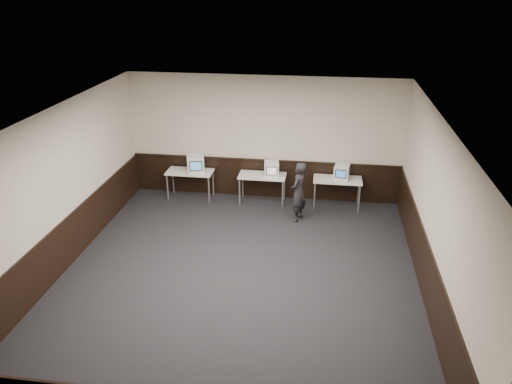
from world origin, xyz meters
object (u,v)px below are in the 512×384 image
emac_center (272,169)px  desk_right (337,182)px  desk_left (190,174)px  person (298,192)px  emac_left (195,164)px  desk_center (262,178)px  emac_right (342,172)px

emac_center → desk_right: bearing=-6.3°
desk_left → person: (2.87, -0.90, 0.05)m
desk_right → emac_left: (-3.64, -0.01, 0.29)m
desk_left → desk_center: same height
desk_right → emac_center: bearing=-179.6°
desk_right → person: 1.29m
emac_center → emac_right: (1.75, 0.04, -0.00)m
emac_center → emac_right: 1.75m
desk_center → emac_center: emac_center is taller
desk_left → emac_center: bearing=-0.3°
person → desk_left: bearing=-89.7°
emac_left → desk_left: bearing=160.1°
emac_center → person: (0.74, -0.89, -0.20)m
desk_left → emac_right: 3.90m
desk_right → person: person is taller
desk_left → emac_left: bearing=-2.7°
desk_center → emac_center: 0.35m
desk_right → emac_right: size_ratio=2.79×
desk_left → emac_center: (2.14, -0.01, 0.25)m
desk_left → desk_center: size_ratio=1.00×
emac_center → emac_left: bearing=173.2°
emac_right → desk_center: bearing=-170.8°
emac_center → emac_right: bearing=-5.4°
desk_left → desk_center: (1.90, 0.00, 0.00)m
desk_right → emac_right: emac_right is taller
emac_right → person: size_ratio=0.29×
person → desk_right: bearing=151.8°
desk_center → person: 1.33m
desk_right → emac_right: bearing=18.9°
emac_left → person: person is taller
emac_center → person: bearing=-57.0°
emac_left → emac_right: size_ratio=1.30×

